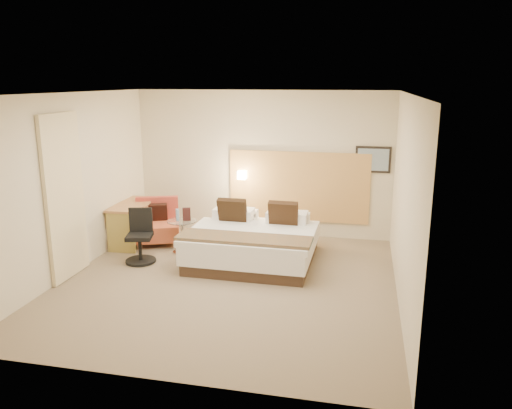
% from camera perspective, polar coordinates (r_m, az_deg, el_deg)
% --- Properties ---
extents(floor, '(4.80, 5.00, 0.02)m').
position_cam_1_polar(floor, '(7.38, -3.30, -8.96)').
color(floor, '#796751').
rests_on(floor, ground).
extents(ceiling, '(4.80, 5.00, 0.02)m').
position_cam_1_polar(ceiling, '(6.80, -3.63, 12.65)').
color(ceiling, white).
rests_on(ceiling, floor).
extents(wall_back, '(4.80, 0.02, 2.70)m').
position_cam_1_polar(wall_back, '(9.36, 0.69, 4.69)').
color(wall_back, beige).
rests_on(wall_back, floor).
extents(wall_front, '(4.80, 0.02, 2.70)m').
position_cam_1_polar(wall_front, '(4.69, -11.76, -5.22)').
color(wall_front, beige).
rests_on(wall_front, floor).
extents(wall_left, '(0.02, 5.00, 2.70)m').
position_cam_1_polar(wall_left, '(7.95, -20.44, 2.11)').
color(wall_left, beige).
rests_on(wall_left, floor).
extents(wall_right, '(0.02, 5.00, 2.70)m').
position_cam_1_polar(wall_right, '(6.74, 16.69, 0.38)').
color(wall_right, beige).
rests_on(wall_right, floor).
extents(headboard_panel, '(2.60, 0.04, 1.30)m').
position_cam_1_polar(headboard_panel, '(9.28, 4.87, 2.05)').
color(headboard_panel, '#BC8849').
rests_on(headboard_panel, wall_back).
extents(art_frame, '(0.62, 0.03, 0.47)m').
position_cam_1_polar(art_frame, '(9.13, 13.23, 5.03)').
color(art_frame, black).
rests_on(art_frame, wall_back).
extents(art_canvas, '(0.54, 0.01, 0.39)m').
position_cam_1_polar(art_canvas, '(9.11, 13.23, 5.01)').
color(art_canvas, '#7890A5').
rests_on(art_canvas, wall_back).
extents(lamp_arm, '(0.02, 0.12, 0.02)m').
position_cam_1_polar(lamp_arm, '(9.39, -1.52, 3.47)').
color(lamp_arm, silver).
rests_on(lamp_arm, wall_back).
extents(lamp_shade, '(0.15, 0.15, 0.15)m').
position_cam_1_polar(lamp_shade, '(9.33, -1.61, 3.40)').
color(lamp_shade, '#FCEAC4').
rests_on(lamp_shade, wall_back).
extents(curtain, '(0.06, 0.90, 2.42)m').
position_cam_1_polar(curtain, '(7.75, -21.02, 0.78)').
color(curtain, beige).
rests_on(curtain, wall_left).
extents(bottle_a, '(0.08, 0.08, 0.20)m').
position_cam_1_polar(bottle_a, '(8.51, -8.96, -1.17)').
color(bottle_a, '#83A5CB').
rests_on(bottle_a, side_table).
extents(menu_folder, '(0.14, 0.09, 0.22)m').
position_cam_1_polar(menu_folder, '(8.48, -7.94, -1.10)').
color(menu_folder, '#391817').
rests_on(menu_folder, side_table).
extents(bed, '(2.03, 1.95, 0.97)m').
position_cam_1_polar(bed, '(8.13, -0.23, -4.29)').
color(bed, '#38271C').
rests_on(bed, floor).
extents(lounge_chair, '(0.95, 0.89, 0.80)m').
position_cam_1_polar(lounge_chair, '(9.18, -11.19, -2.37)').
color(lounge_chair, '#BA7657').
rests_on(lounge_chair, floor).
extents(side_table, '(0.64, 0.64, 0.56)m').
position_cam_1_polar(side_table, '(8.59, -8.42, -3.43)').
color(side_table, silver).
rests_on(side_table, floor).
extents(desk, '(0.60, 1.21, 0.74)m').
position_cam_1_polar(desk, '(9.19, -13.74, -0.81)').
color(desk, '#AC7543').
rests_on(desk, floor).
extents(desk_chair, '(0.59, 0.59, 0.86)m').
position_cam_1_polar(desk_chair, '(8.28, -13.09, -4.04)').
color(desk_chair, black).
rests_on(desk_chair, floor).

